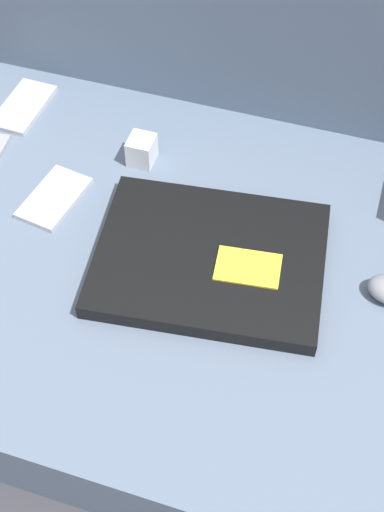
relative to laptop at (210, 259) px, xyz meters
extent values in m
plane|color=#38383D|center=(-0.02, -0.01, -0.14)|extent=(8.00, 8.00, 0.00)
cube|color=slate|center=(-0.02, -0.01, -0.08)|extent=(0.97, 0.67, 0.13)
cube|color=slate|center=(-0.02, 0.43, 0.12)|extent=(0.97, 0.20, 0.52)
cube|color=black|center=(0.00, 0.00, 0.00)|extent=(0.35, 0.29, 0.03)
cube|color=yellow|center=(0.06, -0.01, 0.01)|extent=(0.10, 0.07, 0.00)
cube|color=#B7B7BC|center=(-0.27, 0.05, -0.01)|extent=(0.09, 0.13, 0.01)
cube|color=#B7B7BC|center=(-0.40, 0.23, -0.01)|extent=(0.07, 0.13, 0.01)
cube|color=silver|center=(-0.17, 0.17, 0.01)|extent=(0.04, 0.04, 0.05)
camera|label=1|loc=(0.16, -0.60, 0.80)|focal=50.00mm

